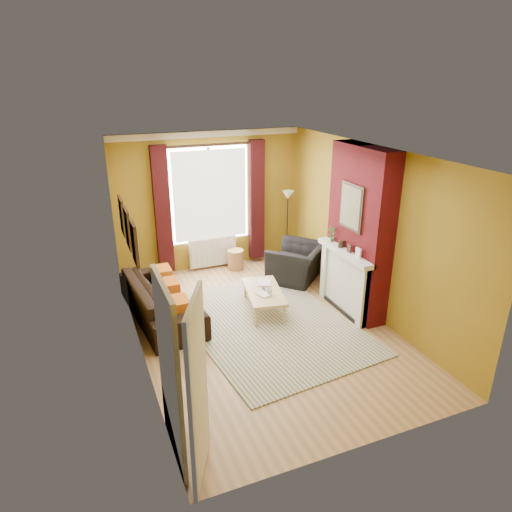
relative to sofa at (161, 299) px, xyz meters
name	(u,v)px	position (x,y,z in m)	size (l,w,h in m)	color
ground	(262,327)	(1.42, -0.96, -0.33)	(5.50, 5.50, 0.00)	olive
room_walls	(291,236)	(2.05, -0.67, 1.05)	(3.82, 5.54, 2.83)	olive
striped_rug	(269,324)	(1.56, -0.92, -0.32)	(2.77, 3.59, 0.02)	#335D8E
sofa	(161,299)	(0.00, 0.00, 0.00)	(2.24, 0.88, 0.65)	black
armchair	(297,263)	(2.77, 0.50, 0.02)	(1.08, 0.94, 0.70)	black
coffee_table	(264,293)	(1.67, -0.45, 0.02)	(0.79, 1.24, 0.38)	tan
wicker_stool	(236,259)	(1.83, 1.44, -0.12)	(0.42, 0.42, 0.42)	#9C6E43
floor_lamp	(288,207)	(2.97, 1.36, 0.92)	(0.29, 0.29, 1.58)	black
book_a	(260,296)	(1.51, -0.63, 0.07)	(0.17, 0.23, 0.02)	#999999
book_b	(258,283)	(1.69, -0.15, 0.07)	(0.22, 0.30, 0.02)	#999999
mug	(269,291)	(1.70, -0.61, 0.11)	(0.10, 0.10, 0.10)	#999999
tv_remote	(264,289)	(1.68, -0.40, 0.07)	(0.09, 0.16, 0.02)	#252628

